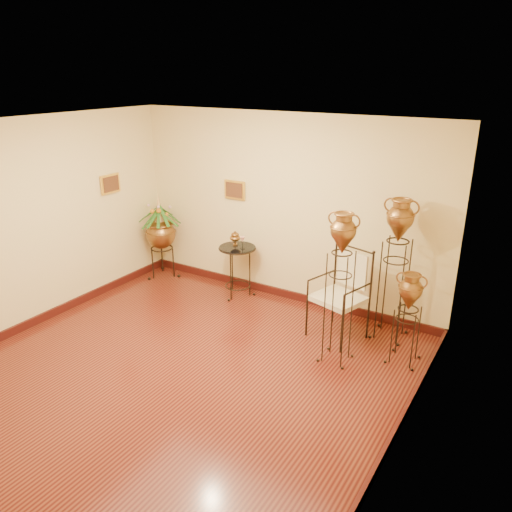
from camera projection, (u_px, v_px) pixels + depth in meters
The scene contains 8 objects.
ground at pixel (180, 373), 5.86m from camera, with size 5.00×5.00×0.00m, color maroon.
room_shell at pixel (171, 232), 5.26m from camera, with size 5.02×5.02×2.81m.
amphora_tall at pixel (340, 288), 5.79m from camera, with size 0.40×0.40×1.89m.
amphora_mid at pixel (395, 269), 6.33m from camera, with size 0.52×0.52×1.90m.
amphora_short at pixel (407, 318), 5.90m from camera, with size 0.43×0.43×1.17m.
planter_urn at pixel (161, 231), 8.34m from camera, with size 0.78×0.78×1.45m.
armchair at pixel (339, 295), 6.45m from camera, with size 0.83×0.80×1.21m.
side_table at pixel (238, 270), 7.73m from camera, with size 0.63×0.63×1.02m.
Camera 1 is at (3.38, -3.79, 3.35)m, focal length 35.00 mm.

